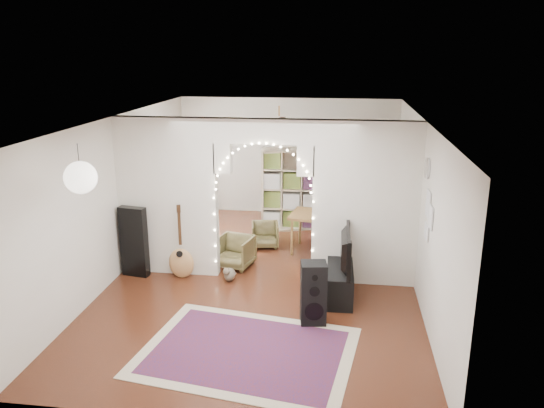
# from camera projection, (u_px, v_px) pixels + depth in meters

# --- Properties ---
(floor) EXTENTS (7.50, 7.50, 0.00)m
(floor) POSITION_uv_depth(u_px,v_px,m) (264.00, 276.00, 9.12)
(floor) COLOR black
(floor) RESTS_ON ground
(ceiling) EXTENTS (5.00, 7.50, 0.02)m
(ceiling) POSITION_uv_depth(u_px,v_px,m) (264.00, 119.00, 8.36)
(ceiling) COLOR white
(ceiling) RESTS_ON wall_back
(wall_back) EXTENTS (5.00, 0.02, 2.70)m
(wall_back) POSITION_uv_depth(u_px,v_px,m) (288.00, 157.00, 12.31)
(wall_back) COLOR silver
(wall_back) RESTS_ON floor
(wall_front) EXTENTS (5.00, 0.02, 2.70)m
(wall_front) POSITION_uv_depth(u_px,v_px,m) (208.00, 305.00, 5.17)
(wall_front) COLOR silver
(wall_front) RESTS_ON floor
(wall_left) EXTENTS (0.02, 7.50, 2.70)m
(wall_left) POSITION_uv_depth(u_px,v_px,m) (120.00, 195.00, 9.06)
(wall_left) COLOR silver
(wall_left) RESTS_ON floor
(wall_right) EXTENTS (0.02, 7.50, 2.70)m
(wall_right) POSITION_uv_depth(u_px,v_px,m) (420.00, 206.00, 8.42)
(wall_right) COLOR silver
(wall_right) RESTS_ON floor
(divider_wall) EXTENTS (5.00, 0.20, 2.70)m
(divider_wall) POSITION_uv_depth(u_px,v_px,m) (264.00, 196.00, 8.72)
(divider_wall) COLOR silver
(divider_wall) RESTS_ON floor
(fairy_lights) EXTENTS (1.64, 0.04, 1.60)m
(fairy_lights) POSITION_uv_depth(u_px,v_px,m) (263.00, 191.00, 8.56)
(fairy_lights) COLOR #FFEABF
(fairy_lights) RESTS_ON divider_wall
(window) EXTENTS (0.04, 1.20, 1.40)m
(window) POSITION_uv_depth(u_px,v_px,m) (157.00, 165.00, 10.72)
(window) COLOR white
(window) RESTS_ON wall_left
(wall_clock) EXTENTS (0.03, 0.31, 0.31)m
(wall_clock) POSITION_uv_depth(u_px,v_px,m) (428.00, 168.00, 7.64)
(wall_clock) COLOR white
(wall_clock) RESTS_ON wall_right
(picture_frames) EXTENTS (0.02, 0.50, 0.70)m
(picture_frames) POSITION_uv_depth(u_px,v_px,m) (428.00, 216.00, 7.43)
(picture_frames) COLOR white
(picture_frames) RESTS_ON wall_right
(paper_lantern) EXTENTS (0.40, 0.40, 0.40)m
(paper_lantern) POSITION_uv_depth(u_px,v_px,m) (81.00, 178.00, 6.45)
(paper_lantern) COLOR white
(paper_lantern) RESTS_ON ceiling
(ceiling_fan) EXTENTS (1.10, 1.10, 0.30)m
(ceiling_fan) POSITION_uv_depth(u_px,v_px,m) (279.00, 121.00, 10.35)
(ceiling_fan) COLOR #AF7A3A
(ceiling_fan) RESTS_ON ceiling
(area_rug) EXTENTS (2.95, 2.38, 0.02)m
(area_rug) POSITION_uv_depth(u_px,v_px,m) (247.00, 351.00, 6.82)
(area_rug) COLOR maroon
(area_rug) RESTS_ON floor
(guitar_case) EXTENTS (0.49, 0.23, 1.22)m
(guitar_case) POSITION_uv_depth(u_px,v_px,m) (134.00, 242.00, 8.99)
(guitar_case) COLOR black
(guitar_case) RESTS_ON floor
(acoustic_guitar) EXTENTS (0.46, 0.25, 1.10)m
(acoustic_guitar) POSITION_uv_depth(u_px,v_px,m) (181.00, 251.00, 8.92)
(acoustic_guitar) COLOR #BA7C4A
(acoustic_guitar) RESTS_ON floor
(tabby_cat) EXTENTS (0.24, 0.44, 0.29)m
(tabby_cat) POSITION_uv_depth(u_px,v_px,m) (229.00, 274.00, 8.90)
(tabby_cat) COLOR brown
(tabby_cat) RESTS_ON floor
(floor_speaker) EXTENTS (0.40, 0.36, 0.91)m
(floor_speaker) POSITION_uv_depth(u_px,v_px,m) (313.00, 293.00, 7.44)
(floor_speaker) COLOR black
(floor_speaker) RESTS_ON floor
(media_console) EXTENTS (0.42, 1.01, 0.50)m
(media_console) POSITION_uv_depth(u_px,v_px,m) (340.00, 283.00, 8.25)
(media_console) COLOR black
(media_console) RESTS_ON floor
(tv) EXTENTS (0.16, 1.08, 0.62)m
(tv) POSITION_uv_depth(u_px,v_px,m) (341.00, 250.00, 8.09)
(tv) COLOR black
(tv) RESTS_ON media_console
(bookcase) EXTENTS (1.76, 0.94, 1.75)m
(bookcase) POSITION_uv_depth(u_px,v_px,m) (302.00, 189.00, 11.37)
(bookcase) COLOR tan
(bookcase) RESTS_ON floor
(dining_table) EXTENTS (1.31, 0.98, 0.76)m
(dining_table) POSITION_uv_depth(u_px,v_px,m) (323.00, 218.00, 10.01)
(dining_table) COLOR brown
(dining_table) RESTS_ON floor
(flower_vase) EXTENTS (0.21, 0.21, 0.19)m
(flower_vase) POSITION_uv_depth(u_px,v_px,m) (323.00, 210.00, 9.96)
(flower_vase) COLOR white
(flower_vase) RESTS_ON dining_table
(dining_chair_left) EXTENTS (0.60, 0.61, 0.48)m
(dining_chair_left) POSITION_uv_depth(u_px,v_px,m) (265.00, 235.00, 10.43)
(dining_chair_left) COLOR brown
(dining_chair_left) RESTS_ON floor
(dining_chair_right) EXTENTS (0.72, 0.74, 0.56)m
(dining_chair_right) POSITION_uv_depth(u_px,v_px,m) (235.00, 252.00, 9.45)
(dining_chair_right) COLOR brown
(dining_chair_right) RESTS_ON floor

